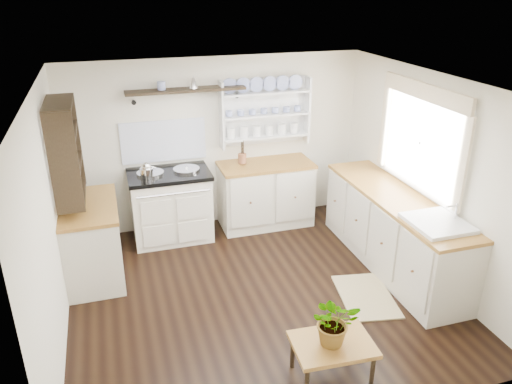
{
  "coord_description": "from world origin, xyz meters",
  "views": [
    {
      "loc": [
        -1.38,
        -4.43,
        3.2
      ],
      "look_at": [
        0.05,
        0.25,
        1.1
      ],
      "focal_mm": 35.0,
      "sensor_mm": 36.0,
      "label": 1
    }
  ],
  "objects": [
    {
      "name": "left_cabinets",
      "position": [
        -1.7,
        0.9,
        0.46
      ],
      "size": [
        0.62,
        1.13,
        0.9
      ],
      "color": "beige",
      "rests_on": "floor"
    },
    {
      "name": "left_shelving",
      "position": [
        -1.84,
        0.9,
        1.55
      ],
      "size": [
        0.28,
        0.8,
        1.05
      ],
      "primitive_type": "cube",
      "color": "black",
      "rests_on": "wall_left"
    },
    {
      "name": "window",
      "position": [
        1.95,
        0.15,
        1.56
      ],
      "size": [
        0.08,
        1.55,
        1.22
      ],
      "color": "white",
      "rests_on": "wall_right"
    },
    {
      "name": "plate_rack",
      "position": [
        0.65,
        1.86,
        1.56
      ],
      "size": [
        1.2,
        0.22,
        0.9
      ],
      "color": "white",
      "rests_on": "wall_back"
    },
    {
      "name": "potted_plant",
      "position": [
        0.22,
        -1.4,
        0.59
      ],
      "size": [
        0.45,
        0.41,
        0.44
      ],
      "primitive_type": "imported",
      "rotation": [
        0.0,
        0.0,
        -0.17
      ],
      "color": "#3F7233",
      "rests_on": "center_table"
    },
    {
      "name": "center_table",
      "position": [
        0.22,
        -1.4,
        0.32
      ],
      "size": [
        0.71,
        0.53,
        0.37
      ],
      "rotation": [
        0.0,
        0.0,
        -0.06
      ],
      "color": "brown",
      "rests_on": "floor"
    },
    {
      "name": "floor_rug",
      "position": [
        1.1,
        -0.43,
        0.01
      ],
      "size": [
        0.69,
        0.93,
        0.02
      ],
      "primitive_type": "cube",
      "rotation": [
        0.0,
        0.0,
        -0.18
      ],
      "color": "#907F54",
      "rests_on": "floor"
    },
    {
      "name": "utensil_crock",
      "position": [
        0.29,
        1.68,
        0.97
      ],
      "size": [
        0.11,
        0.11,
        0.13
      ],
      "primitive_type": "cylinder",
      "color": "brown",
      "rests_on": "back_cabinets"
    },
    {
      "name": "aga_cooker",
      "position": [
        -0.71,
        1.57,
        0.47
      ],
      "size": [
        1.04,
        0.72,
        0.96
      ],
      "color": "silver",
      "rests_on": "floor"
    },
    {
      "name": "back_cabinets",
      "position": [
        0.6,
        1.6,
        0.46
      ],
      "size": [
        1.27,
        0.63,
        0.9
      ],
      "color": "beige",
      "rests_on": "floor"
    },
    {
      "name": "belfast_sink",
      "position": [
        1.7,
        -0.65,
        0.8
      ],
      "size": [
        0.55,
        0.6,
        0.45
      ],
      "color": "white",
      "rests_on": "right_cabinets"
    },
    {
      "name": "wall_right",
      "position": [
        2.0,
        0.0,
        1.15
      ],
      "size": [
        0.02,
        3.8,
        2.3
      ],
      "primitive_type": "cube",
      "color": "silver",
      "rests_on": "ground"
    },
    {
      "name": "floor",
      "position": [
        0.0,
        0.0,
        0.0
      ],
      "size": [
        4.0,
        3.8,
        0.01
      ],
      "primitive_type": "cube",
      "color": "black",
      "rests_on": "ground"
    },
    {
      "name": "high_shelf",
      "position": [
        -0.4,
        1.78,
        1.91
      ],
      "size": [
        1.5,
        0.29,
        0.16
      ],
      "color": "black",
      "rests_on": "wall_back"
    },
    {
      "name": "wall_back",
      "position": [
        0.0,
        1.9,
        1.15
      ],
      "size": [
        4.0,
        0.02,
        2.3
      ],
      "primitive_type": "cube",
      "color": "silver",
      "rests_on": "ground"
    },
    {
      "name": "kettle",
      "position": [
        -0.99,
        1.45,
        1.03
      ],
      "size": [
        0.16,
        0.16,
        0.2
      ],
      "primitive_type": null,
      "color": "silver",
      "rests_on": "aga_cooker"
    },
    {
      "name": "right_cabinets",
      "position": [
        1.7,
        0.1,
        0.46
      ],
      "size": [
        0.62,
        2.43,
        0.9
      ],
      "color": "beige",
      "rests_on": "floor"
    },
    {
      "name": "wall_left",
      "position": [
        -2.0,
        0.0,
        1.15
      ],
      "size": [
        0.02,
        3.8,
        2.3
      ],
      "primitive_type": "cube",
      "color": "silver",
      "rests_on": "ground"
    },
    {
      "name": "ceiling",
      "position": [
        0.0,
        0.0,
        2.3
      ],
      "size": [
        4.0,
        3.8,
        0.01
      ],
      "primitive_type": "cube",
      "color": "white",
      "rests_on": "wall_back"
    }
  ]
}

